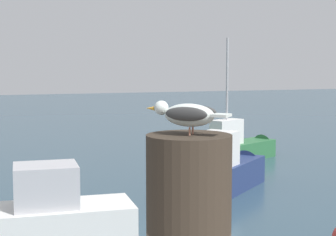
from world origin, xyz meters
The scene contains 3 objects.
seagull centered at (-0.14, -0.59, 3.01)m, with size 0.30×0.32×0.14m.
boat_navy centered at (5.41, 9.51, 0.49)m, with size 3.88×3.36×1.65m.
boat_green centered at (7.68, 13.20, 0.43)m, with size 4.69×2.71×4.25m.
Camera 1 is at (-1.05, -2.67, 3.21)m, focal length 56.64 mm.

